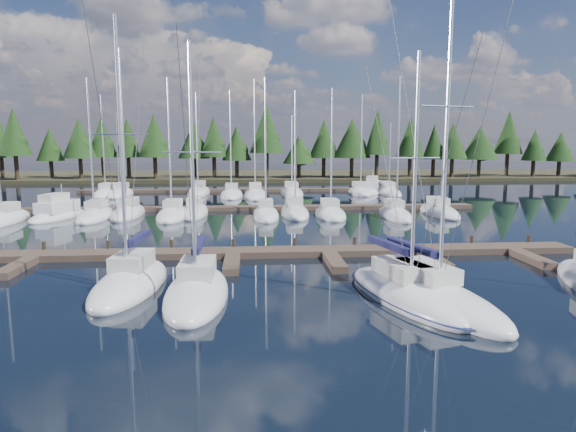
{
  "coord_description": "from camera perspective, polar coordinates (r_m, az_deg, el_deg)",
  "views": [
    {
      "loc": [
        1.08,
        -13.99,
        7.21
      ],
      "look_at": [
        3.78,
        22.0,
        1.93
      ],
      "focal_mm": 32.0,
      "sensor_mm": 36.0,
      "label": 1
    }
  ],
  "objects": [
    {
      "name": "back_docks",
      "position": [
        63.97,
        -5.24,
        1.99
      ],
      "size": [
        50.0,
        21.8,
        0.4
      ],
      "color": "#48382D",
      "rests_on": "ground"
    },
    {
      "name": "motor_yacht_left",
      "position": [
        52.96,
        -24.22,
        0.24
      ],
      "size": [
        4.64,
        8.19,
        3.87
      ],
      "color": "silver",
      "rests_on": "ground"
    },
    {
      "name": "front_sailboat_4",
      "position": [
        24.39,
        12.85,
        -8.42
      ],
      "size": [
        5.14,
        9.88,
        11.78
      ],
      "color": "silver",
      "rests_on": "ground"
    },
    {
      "name": "front_sailboat_2",
      "position": [
        26.64,
        -17.09,
        -7.12
      ],
      "size": [
        3.67,
        8.6,
        13.67
      ],
      "color": "silver",
      "rests_on": "ground"
    },
    {
      "name": "motor_yacht_right",
      "position": [
        73.16,
        9.33,
        2.9
      ],
      "size": [
        4.87,
        8.23,
        3.89
      ],
      "color": "silver",
      "rests_on": "ground"
    },
    {
      "name": "front_sailboat_3",
      "position": [
        24.35,
        -10.08,
        -8.35
      ],
      "size": [
        2.96,
        8.32,
        12.23
      ],
      "color": "silver",
      "rests_on": "ground"
    },
    {
      "name": "front_sailboat_5",
      "position": [
        24.21,
        15.7,
        -8.59
      ],
      "size": [
        5.41,
        10.26,
        15.71
      ],
      "color": "silver",
      "rests_on": "ground"
    },
    {
      "name": "tree_line",
      "position": [
        94.24,
        -6.18,
        8.37
      ],
      "size": [
        184.89,
        11.05,
        13.44
      ],
      "color": "black",
      "rests_on": "far_shore"
    },
    {
      "name": "ground",
      "position": [
        44.59,
        -5.63,
        -1.03
      ],
      "size": [
        260.0,
        260.0,
        0.0
      ],
      "primitive_type": "plane",
      "color": "black",
      "rests_on": "ground"
    },
    {
      "name": "back_sailboat_rows",
      "position": [
        59.33,
        -5.55,
        1.56
      ],
      "size": [
        43.56,
        34.04,
        16.52
      ],
      "color": "silver",
      "rests_on": "ground"
    },
    {
      "name": "far_shore",
      "position": [
        104.23,
        -4.89,
        4.48
      ],
      "size": [
        220.0,
        30.0,
        0.6
      ],
      "primitive_type": "cube",
      "color": "#312D1B",
      "rests_on": "ground"
    },
    {
      "name": "main_dock",
      "position": [
        32.14,
        -6.13,
        -4.32
      ],
      "size": [
        44.0,
        6.13,
        0.9
      ],
      "color": "#48382D",
      "rests_on": "ground"
    }
  ]
}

